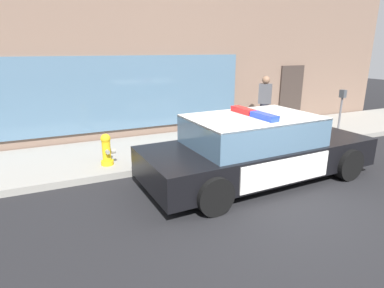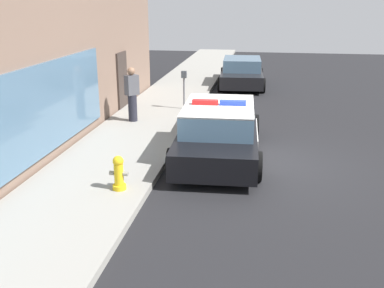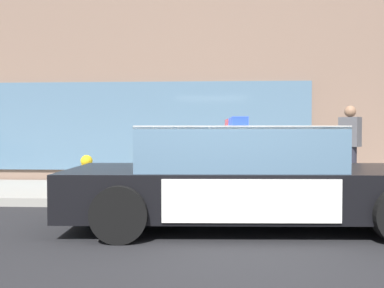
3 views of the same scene
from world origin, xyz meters
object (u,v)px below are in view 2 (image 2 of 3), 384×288
fire_hydrant (119,173)px  car_down_street (242,72)px  police_cruiser (219,130)px  pedestrian_on_sidewalk (132,94)px  parking_meter (184,83)px

fire_hydrant → car_down_street: car_down_street is taller
police_cruiser → car_down_street: (9.69, -0.05, -0.05)m
fire_hydrant → car_down_street: size_ratio=0.16×
car_down_street → pedestrian_on_sidewalk: bearing=154.2°
car_down_street → parking_meter: bearing=159.2°
police_cruiser → pedestrian_on_sidewalk: bearing=48.7°
fire_hydrant → car_down_street: 12.63m
fire_hydrant → pedestrian_on_sidewalk: (5.23, 1.25, 0.51)m
pedestrian_on_sidewalk → parking_meter: 2.31m
police_cruiser → car_down_street: 9.69m
fire_hydrant → pedestrian_on_sidewalk: bearing=13.4°
fire_hydrant → car_down_street: bearing=-8.2°
police_cruiser → car_down_street: police_cruiser is taller
police_cruiser → fire_hydrant: bearing=145.6°
fire_hydrant → parking_meter: bearing=-0.6°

